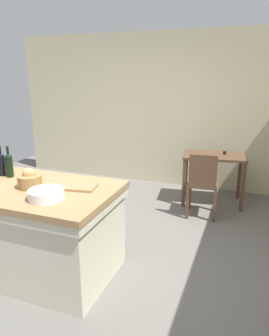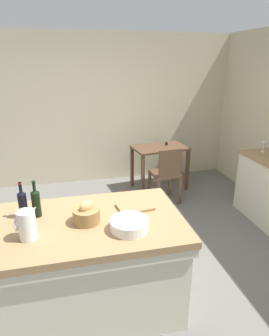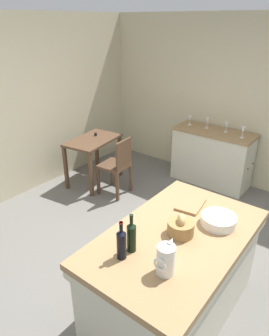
% 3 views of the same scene
% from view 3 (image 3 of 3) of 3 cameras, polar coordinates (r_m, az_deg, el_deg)
% --- Properties ---
extents(ground_plane, '(6.76, 6.76, 0.00)m').
position_cam_3_polar(ground_plane, '(3.62, 2.82, -17.73)').
color(ground_plane, '#66635E').
extents(wall_back, '(5.32, 0.12, 2.60)m').
position_cam_3_polar(wall_back, '(4.78, -23.47, 9.18)').
color(wall_back, beige).
rests_on(wall_back, ground).
extents(wall_right, '(0.12, 5.20, 2.60)m').
position_cam_3_polar(wall_right, '(5.14, 20.53, 10.71)').
color(wall_right, beige).
rests_on(wall_right, ground).
extents(island_table, '(1.63, 0.99, 0.89)m').
position_cam_3_polar(island_table, '(2.90, 7.32, -18.43)').
color(island_table, '#99754C').
rests_on(island_table, ground).
extents(side_cabinet, '(0.52, 1.28, 0.91)m').
position_cam_3_polar(side_cabinet, '(5.22, 13.99, 1.98)').
color(side_cabinet, '#99754C').
rests_on(side_cabinet, ground).
extents(writing_desk, '(0.97, 0.68, 0.81)m').
position_cam_3_polar(writing_desk, '(5.06, -7.61, 3.96)').
color(writing_desk, '#513826').
rests_on(writing_desk, ground).
extents(wooden_chair, '(0.44, 0.44, 0.91)m').
position_cam_3_polar(wooden_chair, '(4.70, -3.18, 0.63)').
color(wooden_chair, '#513826').
rests_on(wooden_chair, ground).
extents(pitcher, '(0.17, 0.13, 0.27)m').
position_cam_3_polar(pitcher, '(2.21, 5.75, -16.40)').
color(pitcher, white).
rests_on(pitcher, island_table).
extents(wash_bowl, '(0.30, 0.30, 0.09)m').
position_cam_3_polar(wash_bowl, '(2.78, 15.15, -9.29)').
color(wash_bowl, white).
rests_on(wash_bowl, island_table).
extents(bread_basket, '(0.22, 0.22, 0.19)m').
position_cam_3_polar(bread_basket, '(2.60, 8.49, -10.69)').
color(bread_basket, olive).
rests_on(bread_basket, island_table).
extents(cutting_board, '(0.33, 0.26, 0.02)m').
position_cam_3_polar(cutting_board, '(3.01, 10.27, -6.58)').
color(cutting_board, '#99754C').
rests_on(cutting_board, island_table).
extents(wine_bottle_dark, '(0.07, 0.07, 0.32)m').
position_cam_3_polar(wine_bottle_dark, '(2.37, -0.56, -12.43)').
color(wine_bottle_dark, black).
rests_on(wine_bottle_dark, island_table).
extents(wine_bottle_amber, '(0.07, 0.07, 0.32)m').
position_cam_3_polar(wine_bottle_amber, '(2.32, -2.41, -13.70)').
color(wine_bottle_amber, black).
rests_on(wine_bottle_amber, island_table).
extents(wine_glass_far_left, '(0.07, 0.07, 0.17)m').
position_cam_3_polar(wine_glass_far_left, '(4.83, 19.33, 6.56)').
color(wine_glass_far_left, white).
rests_on(wine_glass_far_left, side_cabinet).
extents(wine_glass_left, '(0.07, 0.07, 0.15)m').
position_cam_3_polar(wine_glass_left, '(5.02, 16.56, 7.51)').
color(wine_glass_left, white).
rests_on(wine_glass_left, side_cabinet).
extents(wine_glass_middle, '(0.07, 0.07, 0.17)m').
position_cam_3_polar(wine_glass_middle, '(5.13, 13.25, 8.40)').
color(wine_glass_middle, white).
rests_on(wine_glass_middle, side_cabinet).
extents(wine_glass_right, '(0.07, 0.07, 0.15)m').
position_cam_3_polar(wine_glass_right, '(5.23, 10.17, 8.89)').
color(wine_glass_right, white).
rests_on(wine_glass_right, side_cabinet).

